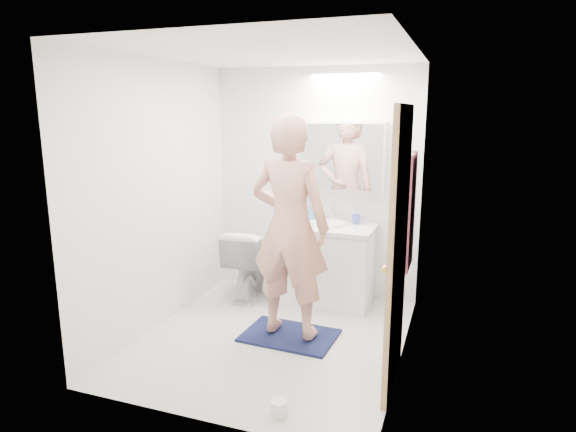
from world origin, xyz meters
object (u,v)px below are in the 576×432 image
at_px(soap_bottle_a, 304,211).
at_px(soap_bottle_b, 311,213).
at_px(toothbrush_cup, 356,220).
at_px(medicine_cabinet, 342,156).
at_px(vanity_cabinet, 327,266).
at_px(toilet_paper_roll, 279,408).
at_px(toilet, 251,263).
at_px(person, 290,227).

bearing_deg(soap_bottle_a, soap_bottle_b, 23.44).
distance_m(soap_bottle_a, toothbrush_cup, 0.56).
relative_size(medicine_cabinet, soap_bottle_b, 5.71).
relative_size(vanity_cabinet, toilet_paper_roll, 8.18).
relative_size(soap_bottle_a, toothbrush_cup, 2.09).
distance_m(toilet, soap_bottle_b, 0.83).
relative_size(person, soap_bottle_b, 12.31).
height_order(toilet, soap_bottle_a, soap_bottle_a).
bearing_deg(person, toilet_paper_roll, 109.01).
bearing_deg(medicine_cabinet, soap_bottle_a, -171.00).
height_order(medicine_cabinet, soap_bottle_a, medicine_cabinet).
distance_m(medicine_cabinet, toothbrush_cup, 0.66).
height_order(vanity_cabinet, person, person).
xyz_separation_m(soap_bottle_a, toilet_paper_roll, (0.52, -2.14, -0.87)).
xyz_separation_m(medicine_cabinet, soap_bottle_b, (-0.31, -0.03, -0.60)).
bearing_deg(medicine_cabinet, toilet_paper_roll, -86.31).
relative_size(medicine_cabinet, soap_bottle_a, 4.22).
height_order(vanity_cabinet, toothbrush_cup, toothbrush_cup).
bearing_deg(vanity_cabinet, soap_bottle_a, 153.14).
xyz_separation_m(medicine_cabinet, person, (-0.17, -1.11, -0.50)).
xyz_separation_m(toilet, toilet_paper_roll, (1.02, -1.87, -0.33)).
xyz_separation_m(medicine_cabinet, toilet_paper_roll, (0.14, -2.20, -1.45)).
height_order(person, soap_bottle_a, person).
bearing_deg(soap_bottle_b, soap_bottle_a, -156.56).
distance_m(vanity_cabinet, toilet_paper_roll, 2.03).
bearing_deg(vanity_cabinet, toilet_paper_roll, -83.56).
relative_size(vanity_cabinet, toilet, 1.20).
height_order(person, toothbrush_cup, person).
bearing_deg(toilet, toilet_paper_roll, 116.55).
relative_size(toilet, soap_bottle_a, 3.61).
height_order(toilet, toilet_paper_roll, toilet).
bearing_deg(toilet_paper_roll, vanity_cabinet, 96.44).
xyz_separation_m(vanity_cabinet, toothbrush_cup, (0.26, 0.16, 0.48)).
relative_size(person, toilet_paper_roll, 17.27).
relative_size(vanity_cabinet, person, 0.47).
bearing_deg(toothbrush_cup, person, -108.16).
bearing_deg(medicine_cabinet, toilet, -159.72).
distance_m(medicine_cabinet, soap_bottle_b, 0.68).
height_order(vanity_cabinet, soap_bottle_a, soap_bottle_a).
distance_m(soap_bottle_a, soap_bottle_b, 0.08).
relative_size(soap_bottle_b, toilet_paper_roll, 1.40).
bearing_deg(vanity_cabinet, medicine_cabinet, 68.52).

